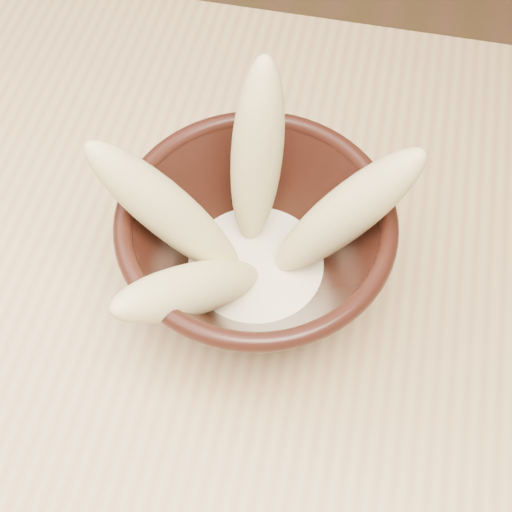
{
  "coord_description": "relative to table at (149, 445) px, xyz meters",
  "views": [
    {
      "loc": [
        0.11,
        -0.13,
        1.2
      ],
      "look_at": [
        0.06,
        0.11,
        0.8
      ],
      "focal_mm": 50.0,
      "sensor_mm": 36.0,
      "label": 1
    }
  ],
  "objects": [
    {
      "name": "banana_upright",
      "position": [
        0.05,
        0.14,
        0.19
      ],
      "size": [
        0.04,
        0.07,
        0.15
      ],
      "primitive_type": "ellipsoid",
      "rotation": [
        0.21,
        0.0,
        3.02
      ],
      "color": "#D9CC80",
      "rests_on": "bowl"
    },
    {
      "name": "milk_puddle",
      "position": [
        0.06,
        0.11,
        0.11
      ],
      "size": [
        0.1,
        0.1,
        0.01
      ],
      "primitive_type": "cylinder",
      "color": "beige",
      "rests_on": "bowl"
    },
    {
      "name": "banana_front",
      "position": [
        0.03,
        0.06,
        0.15
      ],
      "size": [
        0.1,
        0.12,
        0.1
      ],
      "primitive_type": "ellipsoid",
      "rotation": [
        0.93,
        0.0,
        -0.65
      ],
      "color": "#D9CC80",
      "rests_on": "bowl"
    },
    {
      "name": "banana_left",
      "position": [
        0.01,
        0.1,
        0.17
      ],
      "size": [
        0.11,
        0.04,
        0.14
      ],
      "primitive_type": "ellipsoid",
      "rotation": [
        0.6,
        0.0,
        -1.52
      ],
      "color": "#D9CC80",
      "rests_on": "bowl"
    },
    {
      "name": "bowl",
      "position": [
        0.06,
        0.11,
        0.13
      ],
      "size": [
        0.18,
        0.18,
        0.1
      ],
      "rotation": [
        0.0,
        0.0,
        -0.44
      ],
      "color": "black",
      "rests_on": "table"
    },
    {
      "name": "table",
      "position": [
        0.0,
        0.0,
        0.0
      ],
      "size": [
        1.2,
        0.8,
        0.75
      ],
      "color": "tan",
      "rests_on": "ground"
    },
    {
      "name": "banana_right",
      "position": [
        0.11,
        0.12,
        0.17
      ],
      "size": [
        0.11,
        0.06,
        0.14
      ],
      "primitive_type": "ellipsoid",
      "rotation": [
        0.57,
        0.0,
        1.81
      ],
      "color": "#D9CC80",
      "rests_on": "bowl"
    }
  ]
}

